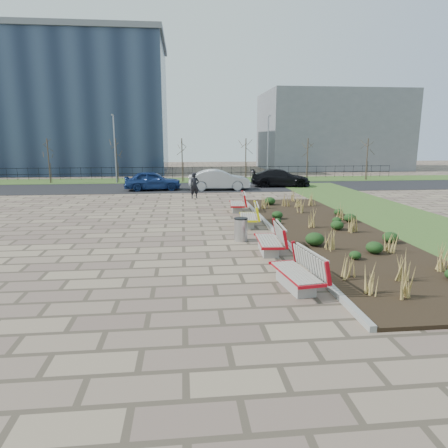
{
  "coord_description": "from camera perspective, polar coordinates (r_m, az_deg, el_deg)",
  "views": [
    {
      "loc": [
        0.02,
        -11.33,
        3.98
      ],
      "look_at": [
        1.5,
        3.0,
        0.9
      ],
      "focal_mm": 32.0,
      "sensor_mm": 36.0,
      "label": 1
    }
  ],
  "objects": [
    {
      "name": "car_silver",
      "position": [
        31.73,
        -0.71,
        6.33
      ],
      "size": [
        4.8,
        1.68,
        1.58
      ],
      "primitive_type": "imported",
      "rotation": [
        0.0,
        0.0,
        1.57
      ],
      "color": "#AAABB1",
      "rests_on": "road"
    },
    {
      "name": "tree_e",
      "position": [
        39.73,
        11.81,
        9.02
      ],
      "size": [
        1.4,
        1.4,
        4.0
      ],
      "primitive_type": null,
      "color": "#4C3D2D",
      "rests_on": "grass_verge_far"
    },
    {
      "name": "road",
      "position": [
        33.56,
        -5.92,
        5.21
      ],
      "size": [
        80.0,
        7.0,
        0.02
      ],
      "primitive_type": "cube",
      "color": "black",
      "rests_on": "ground"
    },
    {
      "name": "lamp_west",
      "position": [
        37.82,
        -15.3,
        10.22
      ],
      "size": [
        0.24,
        0.6,
        6.0
      ],
      "primitive_type": null,
      "color": "gray",
      "rests_on": "grass_verge_far"
    },
    {
      "name": "grass_verge_far",
      "position": [
        39.52,
        -5.93,
        6.25
      ],
      "size": [
        80.0,
        5.0,
        0.04
      ],
      "primitive_type": "cube",
      "color": "#33511E",
      "rests_on": "ground"
    },
    {
      "name": "ground",
      "position": [
        12.0,
        -5.71,
        -7.35
      ],
      "size": [
        120.0,
        120.0,
        0.0
      ],
      "primitive_type": "plane",
      "color": "#806F58",
      "rests_on": "ground"
    },
    {
      "name": "bench_a",
      "position": [
        11.01,
        10.19,
        -6.55
      ],
      "size": [
        1.18,
        2.2,
        1.0
      ],
      "primitive_type": null,
      "rotation": [
        0.0,
        0.0,
        0.14
      ],
      "color": "#AB0B17",
      "rests_on": "ground"
    },
    {
      "name": "car_blue",
      "position": [
        32.0,
        -10.16,
        6.12
      ],
      "size": [
        4.52,
        2.1,
        1.5
      ],
      "primitive_type": "imported",
      "rotation": [
        0.0,
        0.0,
        1.65
      ],
      "color": "navy",
      "rests_on": "road"
    },
    {
      "name": "tree_a",
      "position": [
        39.74,
        -23.76,
        8.26
      ],
      "size": [
        1.4,
        1.4,
        4.0
      ],
      "primitive_type": null,
      "color": "#4C3D2D",
      "rests_on": "grass_verge_far"
    },
    {
      "name": "tree_f",
      "position": [
        41.93,
        19.74,
        8.72
      ],
      "size": [
        1.4,
        1.4,
        4.0
      ],
      "primitive_type": null,
      "color": "#4C3D2D",
      "rests_on": "grass_verge_far"
    },
    {
      "name": "railing_fence",
      "position": [
        40.96,
        -5.96,
        7.32
      ],
      "size": [
        44.0,
        0.1,
        1.2
      ],
      "primitive_type": null,
      "color": "black",
      "rests_on": "grass_verge_far"
    },
    {
      "name": "grass_verge_near",
      "position": [
        20.07,
        27.43,
        -0.69
      ],
      "size": [
        5.0,
        38.0,
        0.04
      ],
      "primitive_type": "cube",
      "color": "#33511E",
      "rests_on": "ground"
    },
    {
      "name": "car_black",
      "position": [
        34.33,
        8.03,
        6.54
      ],
      "size": [
        5.2,
        2.6,
        1.45
      ],
      "primitive_type": "imported",
      "rotation": [
        0.0,
        0.0,
        1.45
      ],
      "color": "black",
      "rests_on": "road"
    },
    {
      "name": "litter_bin",
      "position": [
        15.83,
        2.42,
        -0.82
      ],
      "size": [
        0.53,
        0.53,
        0.9
      ],
      "primitive_type": "cylinder",
      "color": "#B2B2B7",
      "rests_on": "ground"
    },
    {
      "name": "tree_c",
      "position": [
        37.88,
        -6.0,
        9.06
      ],
      "size": [
        1.4,
        1.4,
        4.0
      ],
      "primitive_type": null,
      "color": "#4C3D2D",
      "rests_on": "grass_verge_far"
    },
    {
      "name": "lamp_east",
      "position": [
        38.18,
        6.27,
        10.58
      ],
      "size": [
        0.24,
        0.6,
        6.0
      ],
      "primitive_type": null,
      "color": "gray",
      "rests_on": "grass_verge_far"
    },
    {
      "name": "bench_d",
      "position": [
        22.29,
        1.86,
        3.08
      ],
      "size": [
        1.08,
        2.17,
        1.0
      ],
      "primitive_type": null,
      "rotation": [
        0.0,
        0.0,
        -0.09
      ],
      "color": "#BB0C10",
      "rests_on": "ground"
    },
    {
      "name": "pedestrian",
      "position": [
        27.32,
        -4.24,
        5.5
      ],
      "size": [
        0.71,
        0.55,
        1.74
      ],
      "primitive_type": "imported",
      "rotation": [
        0.0,
        0.0,
        0.23
      ],
      "color": "black",
      "rests_on": "ground"
    },
    {
      "name": "tree_d",
      "position": [
        38.35,
        3.12,
        9.15
      ],
      "size": [
        1.4,
        1.4,
        4.0
      ],
      "primitive_type": null,
      "color": "#4C3D2D",
      "rests_on": "grass_verge_far"
    },
    {
      "name": "tree_b",
      "position": [
        38.35,
        -15.1,
        8.76
      ],
      "size": [
        1.4,
        1.4,
        4.0
      ],
      "primitive_type": null,
      "color": "#4C3D2D",
      "rests_on": "grass_verge_far"
    },
    {
      "name": "bench_c",
      "position": [
        18.58,
        3.44,
        1.25
      ],
      "size": [
        1.17,
        2.2,
        1.0
      ],
      "primitive_type": null,
      "rotation": [
        0.0,
        0.0,
        -0.13
      ],
      "color": "#FDF20D",
      "rests_on": "ground"
    },
    {
      "name": "bench_b",
      "position": [
        14.27,
        6.34,
        -2.12
      ],
      "size": [
        1.02,
        2.15,
        1.0
      ],
      "primitive_type": null,
      "rotation": [
        0.0,
        0.0,
        -0.06
      ],
      "color": "red",
      "rests_on": "ground"
    },
    {
      "name": "planting_curb",
      "position": [
        17.23,
        7.34,
        -1.13
      ],
      "size": [
        0.16,
        18.0,
        0.15
      ],
      "primitive_type": "cube",
      "color": "gray",
      "rests_on": "ground"
    },
    {
      "name": "planting_bed",
      "position": [
        17.91,
        14.62,
        -1.0
      ],
      "size": [
        4.5,
        18.0,
        0.1
      ],
      "primitive_type": "cube",
      "color": "black",
      "rests_on": "ground"
    },
    {
      "name": "building_grey",
      "position": [
        56.96,
        15.01,
        12.69
      ],
      "size": [
        18.0,
        12.0,
        10.0
      ],
      "primitive_type": "cube",
      "color": "slate",
      "rests_on": "ground"
    }
  ]
}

